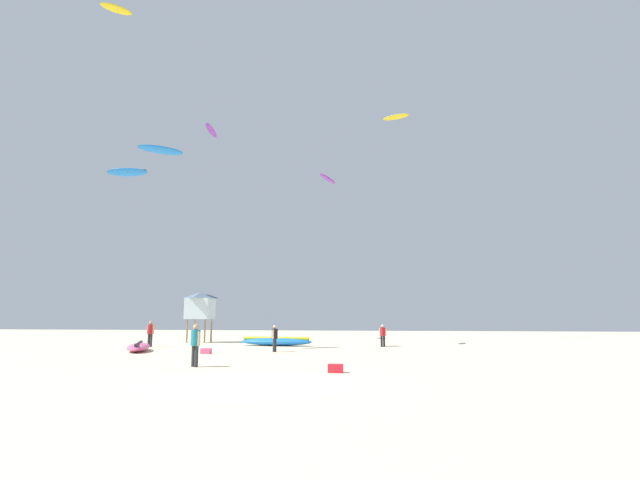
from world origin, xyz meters
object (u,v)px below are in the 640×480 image
at_px(person_midground, 383,334).
at_px(kite_aloft_2, 116,9).
at_px(gear_bag, 206,351).
at_px(kite_grounded_mid, 139,347).
at_px(person_foreground, 195,342).
at_px(kite_aloft_1, 327,179).
at_px(person_right, 150,332).
at_px(kite_aloft_4, 211,130).
at_px(cooler_box, 336,368).
at_px(kite_aloft_5, 127,172).
at_px(kite_aloft_3, 396,117).
at_px(person_left, 275,336).
at_px(kite_aloft_0, 161,150).
at_px(lifeguard_tower, 200,305).
at_px(kite_grounded_near, 276,341).

bearing_deg(person_midground, kite_aloft_2, 98.72).
bearing_deg(gear_bag, kite_grounded_mid, 162.63).
xyz_separation_m(person_foreground, kite_aloft_1, (3.59, 17.31, 11.90)).
relative_size(person_midground, person_right, 0.86).
bearing_deg(person_right, kite_aloft_4, 15.05).
distance_m(person_midground, cooler_box, 16.68).
height_order(person_foreground, kite_aloft_5, kite_aloft_5).
distance_m(person_foreground, kite_aloft_3, 37.48).
bearing_deg(kite_aloft_4, person_left, -55.86).
relative_size(kite_aloft_0, kite_aloft_1, 1.00).
xyz_separation_m(person_right, kite_aloft_1, (12.02, 4.44, 11.89)).
bearing_deg(lifeguard_tower, kite_grounded_mid, -88.49).
bearing_deg(cooler_box, kite_aloft_0, 138.60).
bearing_deg(person_foreground, gear_bag, -131.39).
height_order(person_left, kite_aloft_0, kite_aloft_0).
height_order(kite_aloft_1, kite_aloft_5, kite_aloft_5).
xyz_separation_m(person_right, lifeguard_tower, (1.09, 6.41, 2.01)).
bearing_deg(person_midground, person_foreground, 146.57).
bearing_deg(kite_aloft_4, lifeguard_tower, -73.63).
distance_m(person_left, kite_aloft_3, 30.54).
xyz_separation_m(kite_grounded_near, cooler_box, (6.09, -16.74, -0.15)).
bearing_deg(kite_aloft_3, kite_grounded_near, -124.28).
bearing_deg(person_left, kite_aloft_0, -171.67).
bearing_deg(lifeguard_tower, person_left, -49.19).
xyz_separation_m(person_foreground, lifeguard_tower, (-7.33, 19.28, 2.02)).
height_order(person_left, cooler_box, person_left).
xyz_separation_m(gear_bag, kite_aloft_2, (-8.81, 3.00, 24.03)).
relative_size(person_left, kite_aloft_1, 0.53).
bearing_deg(kite_aloft_3, person_midground, -96.74).
bearing_deg(kite_grounded_near, person_foreground, -90.05).
distance_m(gear_bag, kite_aloft_4, 27.11).
relative_size(kite_grounded_mid, kite_aloft_3, 1.65).
bearing_deg(kite_aloft_2, kite_aloft_5, 107.90).
bearing_deg(person_right, kite_aloft_1, -56.36).
xyz_separation_m(person_foreground, person_right, (-8.43, 12.87, 0.01)).
relative_size(gear_bag, kite_aloft_5, 0.16).
bearing_deg(person_right, person_midground, -68.33).
bearing_deg(lifeguard_tower, kite_aloft_4, 106.37).
bearing_deg(kite_aloft_2, lifeguard_tower, 68.24).
relative_size(person_right, kite_aloft_3, 0.61).
height_order(person_left, kite_grounded_near, person_left).
height_order(person_foreground, kite_grounded_near, person_foreground).
bearing_deg(kite_aloft_5, person_foreground, -51.86).
height_order(lifeguard_tower, kite_aloft_3, kite_aloft_3).
relative_size(person_midground, kite_aloft_0, 0.51).
xyz_separation_m(person_right, kite_grounded_mid, (1.37, -4.21, -0.78)).
bearing_deg(kite_grounded_near, kite_aloft_2, -154.45).
bearing_deg(kite_aloft_4, person_foreground, -70.05).
bearing_deg(cooler_box, kite_aloft_3, 83.88).
relative_size(kite_grounded_near, cooler_box, 9.84).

